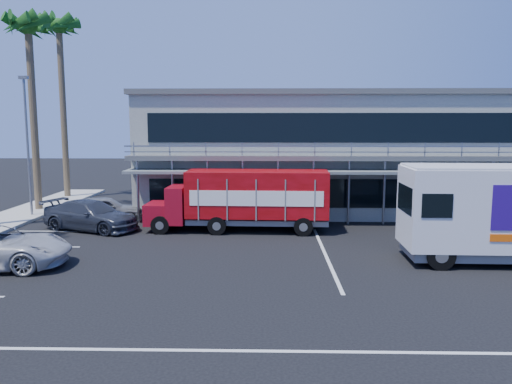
{
  "coord_description": "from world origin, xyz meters",
  "views": [
    {
      "loc": [
        -0.44,
        -17.37,
        5.45
      ],
      "look_at": [
        -0.96,
        5.4,
        2.3
      ],
      "focal_mm": 35.0,
      "sensor_mm": 36.0,
      "label": 1
    }
  ],
  "objects": [
    {
      "name": "ground",
      "position": [
        0.0,
        0.0,
        0.0
      ],
      "size": [
        120.0,
        120.0,
        0.0
      ],
      "primitive_type": "plane",
      "color": "black",
      "rests_on": "ground"
    },
    {
      "name": "building",
      "position": [
        3.0,
        14.94,
        3.66
      ],
      "size": [
        22.4,
        12.0,
        7.3
      ],
      "color": "gray",
      "rests_on": "ground"
    },
    {
      "name": "palm_e",
      "position": [
        -14.7,
        13.0,
        10.57
      ],
      "size": [
        2.8,
        2.8,
        12.25
      ],
      "color": "brown",
      "rests_on": "ground"
    },
    {
      "name": "palm_f",
      "position": [
        -15.1,
        18.5,
        11.47
      ],
      "size": [
        2.8,
        2.8,
        13.25
      ],
      "color": "brown",
      "rests_on": "ground"
    },
    {
      "name": "light_pole_far",
      "position": [
        -14.2,
        11.0,
        4.5
      ],
      "size": [
        0.5,
        0.25,
        8.09
      ],
      "color": "gray",
      "rests_on": "ground"
    },
    {
      "name": "red_truck",
      "position": [
        -1.57,
        7.5,
        1.69
      ],
      "size": [
        9.22,
        2.51,
        3.08
      ],
      "rotation": [
        0.0,
        0.0,
        -0.03
      ],
      "color": "maroon",
      "rests_on": "ground"
    },
    {
      "name": "white_van",
      "position": [
        8.87,
        2.0,
        2.03
      ],
      "size": [
        7.89,
        2.88,
        3.82
      ],
      "rotation": [
        0.0,
        0.0,
        -0.02
      ],
      "color": "silver",
      "rests_on": "ground"
    },
    {
      "name": "parked_car_d",
      "position": [
        -9.5,
        7.6,
        0.75
      ],
      "size": [
        5.6,
        3.86,
        1.51
      ],
      "primitive_type": "imported",
      "rotation": [
        0.0,
        0.0,
        1.2
      ],
      "color": "#2C303B",
      "rests_on": "ground"
    },
    {
      "name": "parked_car_e",
      "position": [
        -9.5,
        9.81,
        0.72
      ],
      "size": [
        4.48,
        2.64,
        1.43
      ],
      "primitive_type": "imported",
      "rotation": [
        0.0,
        0.0,
        1.81
      ],
      "color": "gray",
      "rests_on": "ground"
    }
  ]
}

